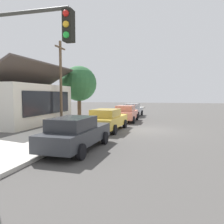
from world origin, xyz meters
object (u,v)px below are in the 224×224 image
Objects in this scene: car_charcoal at (76,133)px; car_silver at (133,110)px; fire_hydrant_red at (90,123)px; car_mustard at (107,120)px; car_coral at (126,113)px; traffic_light_main at (17,62)px; shade_tree at (79,84)px; utility_pole_wooden at (61,81)px.

car_silver is (17.34, 0.16, -0.00)m from car_charcoal.
car_silver is 6.17× the size of fire_hydrant_red.
car_mustard is 1.10× the size of car_coral.
car_mustard is 5.81m from car_coral.
traffic_light_main is (-21.58, -0.33, 2.68)m from car_silver.
car_coral is 6.03m from fire_hydrant_red.
car_mustard is at bearing -177.35° from car_silver.
car_charcoal is 0.99× the size of car_mustard.
car_charcoal is 0.83× the size of shade_tree.
car_silver is at bearing 1.83° from car_mustard.
shade_tree is at bearing 36.08° from car_mustard.
traffic_light_main reaches higher than car_charcoal.
car_silver is at bearing -6.60° from fire_hydrant_red.
utility_pole_wooden reaches higher than fire_hydrant_red.
traffic_light_main is 7.32× the size of fire_hydrant_red.
car_charcoal is at bearing 2.30° from traffic_light_main.
utility_pole_wooden is at bearing 60.96° from car_mustard.
traffic_light_main reaches higher than car_coral.
car_coral is at bearing -113.79° from shade_tree.
utility_pole_wooden reaches higher than shade_tree.
car_charcoal is at bearing -157.57° from shade_tree.
shade_tree is 5.30m from utility_pole_wooden.
utility_pole_wooden reaches higher than car_coral.
traffic_light_main is at bearing -176.49° from car_mustard.
car_coral is (5.80, -0.26, -0.00)m from car_mustard.
car_silver is 11.53m from fire_hydrant_red.
shade_tree is at bearing 27.67° from fire_hydrant_red.
shade_tree is at bearing 24.39° from car_charcoal.
utility_pole_wooden reaches higher than car_mustard.
utility_pole_wooden is (-2.62, 5.60, 3.11)m from car_coral.
utility_pole_wooden is (-8.26, 5.32, 3.11)m from car_silver.
car_silver is 0.84× the size of traffic_light_main.
car_mustard is at bearing -89.86° from fire_hydrant_red.
shade_tree is 1.14× the size of traffic_light_main.
car_silver is 0.74× the size of shade_tree.
fire_hydrant_red is (-3.19, -4.00, -3.43)m from utility_pole_wooden.
utility_pole_wooden is (13.33, 5.66, 0.44)m from traffic_light_main.
car_charcoal is 11.06m from utility_pole_wooden.
traffic_light_main is (-18.61, -6.10, -0.41)m from shade_tree.
car_coral is 0.75× the size of shade_tree.
fire_hydrant_red is (5.89, 1.49, -0.32)m from car_charcoal.
utility_pole_wooden is at bearing 51.46° from fire_hydrant_red.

